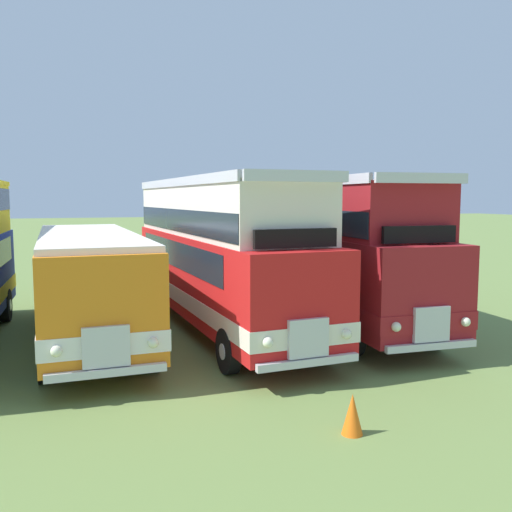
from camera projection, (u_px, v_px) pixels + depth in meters
The scene contains 5 objects.
ground_plane at pixel (90, 337), 15.68m from camera, with size 200.00×200.00×0.00m, color olive.
bus_third_in_row at pixel (89, 277), 15.37m from camera, with size 2.77×10.46×2.99m.
bus_fourth_in_row at pixel (218, 251), 16.48m from camera, with size 3.15×11.63×4.52m.
bus_fifth_in_row at pixel (328, 247), 17.92m from camera, with size 3.10×11.64×4.52m.
cone_near_end at pixel (352, 414), 9.20m from camera, with size 0.36×0.36×0.70m, color orange.
Camera 1 is at (-0.53, -16.05, 3.94)m, focal length 38.71 mm.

